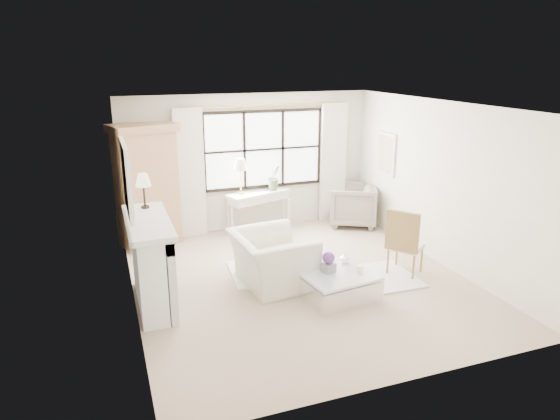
# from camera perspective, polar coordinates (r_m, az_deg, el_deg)

# --- Properties ---
(floor) EXTENTS (5.50, 5.50, 0.00)m
(floor) POSITION_cam_1_polar(r_m,az_deg,el_deg) (7.91, 2.35, -8.04)
(floor) COLOR tan
(floor) RESTS_ON ground
(ceiling) EXTENTS (5.50, 5.50, 0.00)m
(ceiling) POSITION_cam_1_polar(r_m,az_deg,el_deg) (7.19, 2.62, 11.82)
(ceiling) COLOR white
(ceiling) RESTS_ON ground
(wall_back) EXTENTS (5.00, 0.00, 5.00)m
(wall_back) POSITION_cam_1_polar(r_m,az_deg,el_deg) (9.97, -3.55, 5.43)
(wall_back) COLOR beige
(wall_back) RESTS_ON ground
(wall_front) EXTENTS (5.00, 0.00, 5.00)m
(wall_front) POSITION_cam_1_polar(r_m,az_deg,el_deg) (5.15, 14.23, -6.43)
(wall_front) COLOR beige
(wall_front) RESTS_ON ground
(wall_left) EXTENTS (0.00, 5.50, 5.50)m
(wall_left) POSITION_cam_1_polar(r_m,az_deg,el_deg) (6.92, -17.05, -0.55)
(wall_left) COLOR silver
(wall_left) RESTS_ON ground
(wall_right) EXTENTS (0.00, 5.50, 5.50)m
(wall_right) POSITION_cam_1_polar(r_m,az_deg,el_deg) (8.68, 17.96, 2.86)
(wall_right) COLOR white
(wall_right) RESTS_ON ground
(window_pane) EXTENTS (2.40, 0.02, 1.50)m
(window_pane) POSITION_cam_1_polar(r_m,az_deg,el_deg) (9.99, -1.89, 6.94)
(window_pane) COLOR white
(window_pane) RESTS_ON wall_back
(window_frame) EXTENTS (2.50, 0.04, 1.50)m
(window_frame) POSITION_cam_1_polar(r_m,az_deg,el_deg) (9.98, -1.87, 6.93)
(window_frame) COLOR black
(window_frame) RESTS_ON wall_back
(curtain_rod) EXTENTS (3.30, 0.04, 0.04)m
(curtain_rod) POSITION_cam_1_polar(r_m,az_deg,el_deg) (9.81, -1.82, 11.89)
(curtain_rod) COLOR #A58139
(curtain_rod) RESTS_ON wall_back
(curtain_left) EXTENTS (0.55, 0.10, 2.47)m
(curtain_left) POSITION_cam_1_polar(r_m,az_deg,el_deg) (9.63, -10.25, 4.08)
(curtain_left) COLOR silver
(curtain_left) RESTS_ON ground
(curtain_right) EXTENTS (0.55, 0.10, 2.47)m
(curtain_right) POSITION_cam_1_polar(r_m,az_deg,el_deg) (10.54, 6.08, 5.37)
(curtain_right) COLOR silver
(curtain_right) RESTS_ON ground
(fireplace) EXTENTS (0.58, 1.66, 1.26)m
(fireplace) POSITION_cam_1_polar(r_m,az_deg,el_deg) (7.17, -14.76, -5.73)
(fireplace) COLOR silver
(fireplace) RESTS_ON ground
(mirror_frame) EXTENTS (0.05, 1.15, 0.95)m
(mirror_frame) POSITION_cam_1_polar(r_m,az_deg,el_deg) (6.80, -17.15, 3.41)
(mirror_frame) COLOR white
(mirror_frame) RESTS_ON wall_left
(mirror_glass) EXTENTS (0.02, 1.00, 0.80)m
(mirror_glass) POSITION_cam_1_polar(r_m,az_deg,el_deg) (6.80, -16.90, 3.44)
(mirror_glass) COLOR silver
(mirror_glass) RESTS_ON wall_left
(art_frame) EXTENTS (0.04, 0.62, 0.82)m
(art_frame) POSITION_cam_1_polar(r_m,az_deg,el_deg) (9.98, 12.01, 6.28)
(art_frame) COLOR white
(art_frame) RESTS_ON wall_right
(art_canvas) EXTENTS (0.01, 0.52, 0.72)m
(art_canvas) POSITION_cam_1_polar(r_m,az_deg,el_deg) (9.97, 11.91, 6.27)
(art_canvas) COLOR beige
(art_canvas) RESTS_ON wall_right
(mantel_lamp) EXTENTS (0.22, 0.22, 0.51)m
(mantel_lamp) POSITION_cam_1_polar(r_m,az_deg,el_deg) (7.40, -15.38, 3.16)
(mantel_lamp) COLOR black
(mantel_lamp) RESTS_ON fireplace
(armoire) EXTENTS (1.29, 1.03, 2.24)m
(armoire) POSITION_cam_1_polar(r_m,az_deg,el_deg) (9.37, -14.99, 2.81)
(armoire) COLOR tan
(armoire) RESTS_ON floor
(console_table) EXTENTS (1.38, 0.83, 0.80)m
(console_table) POSITION_cam_1_polar(r_m,az_deg,el_deg) (10.02, -2.46, -0.10)
(console_table) COLOR silver
(console_table) RESTS_ON floor
(console_lamp) EXTENTS (0.28, 0.28, 0.69)m
(console_lamp) POSITION_cam_1_polar(r_m,az_deg,el_deg) (9.68, -4.55, 5.11)
(console_lamp) COLOR #BC8641
(console_lamp) RESTS_ON console_table
(orchid_plant) EXTENTS (0.35, 0.31, 0.52)m
(orchid_plant) POSITION_cam_1_polar(r_m,az_deg,el_deg) (9.96, -0.65, 3.75)
(orchid_plant) COLOR #506745
(orchid_plant) RESTS_ON console_table
(side_table) EXTENTS (0.40, 0.40, 0.51)m
(side_table) POSITION_cam_1_polar(r_m,az_deg,el_deg) (8.82, -2.09, -3.01)
(side_table) COLOR silver
(side_table) RESTS_ON floor
(rug_left) EXTENTS (1.67, 1.24, 0.03)m
(rug_left) POSITION_cam_1_polar(r_m,az_deg,el_deg) (8.23, -0.09, -6.88)
(rug_left) COLOR white
(rug_left) RESTS_ON floor
(rug_right) EXTENTS (1.48, 1.13, 0.03)m
(rug_right) POSITION_cam_1_polar(r_m,az_deg,el_deg) (8.05, 10.18, -7.74)
(rug_right) COLOR white
(rug_right) RESTS_ON floor
(club_armchair) EXTENTS (1.17, 1.32, 0.81)m
(club_armchair) POSITION_cam_1_polar(r_m,az_deg,el_deg) (7.64, -0.93, -5.68)
(club_armchair) COLOR silver
(club_armchair) RESTS_ON floor
(wingback_chair) EXTENTS (1.25, 1.24, 0.85)m
(wingback_chair) POSITION_cam_1_polar(r_m,az_deg,el_deg) (10.44, 8.32, 0.60)
(wingback_chair) COLOR gray
(wingback_chair) RESTS_ON floor
(french_chair) EXTENTS (0.68, 0.68, 1.08)m
(french_chair) POSITION_cam_1_polar(r_m,az_deg,el_deg) (8.27, 14.05, -5.08)
(french_chair) COLOR olive
(french_chair) RESTS_ON floor
(coffee_table) EXTENTS (1.12, 1.12, 0.38)m
(coffee_table) POSITION_cam_1_polar(r_m,az_deg,el_deg) (7.41, 6.29, -8.40)
(coffee_table) COLOR white
(coffee_table) RESTS_ON floor
(planter_box) EXTENTS (0.21, 0.21, 0.13)m
(planter_box) POSITION_cam_1_polar(r_m,az_deg,el_deg) (7.29, 5.53, -6.57)
(planter_box) COLOR slate
(planter_box) RESTS_ON coffee_table
(planter_flowers) EXTENTS (0.18, 0.18, 0.18)m
(planter_flowers) POSITION_cam_1_polar(r_m,az_deg,el_deg) (7.23, 5.56, -5.45)
(planter_flowers) COLOR #572F77
(planter_flowers) RESTS_ON planter_box
(pillar_candle) EXTENTS (0.10, 0.10, 0.12)m
(pillar_candle) POSITION_cam_1_polar(r_m,az_deg,el_deg) (7.29, 9.07, -6.74)
(pillar_candle) COLOR white
(pillar_candle) RESTS_ON coffee_table
(coffee_vase) EXTENTS (0.19, 0.19, 0.16)m
(coffee_vase) POSITION_cam_1_polar(r_m,az_deg,el_deg) (7.61, 7.38, -5.46)
(coffee_vase) COLOR white
(coffee_vase) RESTS_ON coffee_table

